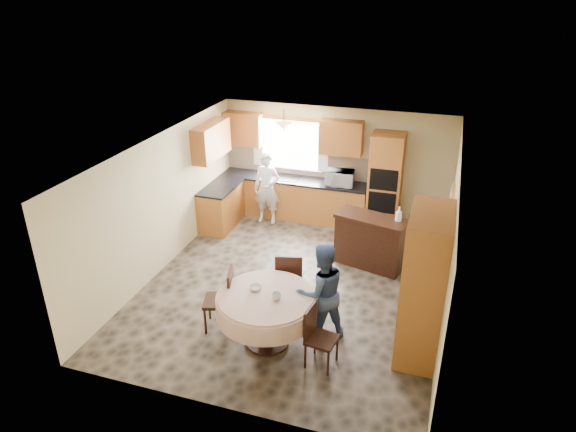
# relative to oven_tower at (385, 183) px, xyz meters

# --- Properties ---
(floor) EXTENTS (5.00, 6.00, 0.01)m
(floor) POSITION_rel_oven_tower_xyz_m (-1.15, -2.69, -1.06)
(floor) COLOR brown
(floor) RESTS_ON ground
(ceiling) EXTENTS (5.00, 6.00, 0.01)m
(ceiling) POSITION_rel_oven_tower_xyz_m (-1.15, -2.69, 1.44)
(ceiling) COLOR white
(ceiling) RESTS_ON wall_back
(wall_back) EXTENTS (5.00, 0.02, 2.50)m
(wall_back) POSITION_rel_oven_tower_xyz_m (-1.15, 0.31, 0.19)
(wall_back) COLOR tan
(wall_back) RESTS_ON floor
(wall_front) EXTENTS (5.00, 0.02, 2.50)m
(wall_front) POSITION_rel_oven_tower_xyz_m (-1.15, -5.69, 0.19)
(wall_front) COLOR tan
(wall_front) RESTS_ON floor
(wall_left) EXTENTS (0.02, 6.00, 2.50)m
(wall_left) POSITION_rel_oven_tower_xyz_m (-3.65, -2.69, 0.19)
(wall_left) COLOR tan
(wall_left) RESTS_ON floor
(wall_right) EXTENTS (0.02, 6.00, 2.50)m
(wall_right) POSITION_rel_oven_tower_xyz_m (1.35, -2.69, 0.19)
(wall_right) COLOR tan
(wall_right) RESTS_ON floor
(window) EXTENTS (1.40, 0.03, 1.10)m
(window) POSITION_rel_oven_tower_xyz_m (-2.15, 0.29, 0.54)
(window) COLOR white
(window) RESTS_ON wall_back
(curtain_left) EXTENTS (0.22, 0.02, 1.15)m
(curtain_left) POSITION_rel_oven_tower_xyz_m (-2.90, 0.24, 0.59)
(curtain_left) COLOR white
(curtain_left) RESTS_ON wall_back
(curtain_right) EXTENTS (0.22, 0.02, 1.15)m
(curtain_right) POSITION_rel_oven_tower_xyz_m (-1.40, 0.24, 0.59)
(curtain_right) COLOR white
(curtain_right) RESTS_ON wall_back
(base_cab_back) EXTENTS (3.30, 0.60, 0.88)m
(base_cab_back) POSITION_rel_oven_tower_xyz_m (-2.00, 0.01, -0.62)
(base_cab_back) COLOR orange
(base_cab_back) RESTS_ON floor
(counter_back) EXTENTS (3.30, 0.64, 0.04)m
(counter_back) POSITION_rel_oven_tower_xyz_m (-2.00, 0.01, -0.16)
(counter_back) COLOR black
(counter_back) RESTS_ON base_cab_back
(base_cab_left) EXTENTS (0.60, 1.20, 0.88)m
(base_cab_left) POSITION_rel_oven_tower_xyz_m (-3.35, -0.89, -0.62)
(base_cab_left) COLOR orange
(base_cab_left) RESTS_ON floor
(counter_left) EXTENTS (0.64, 1.20, 0.04)m
(counter_left) POSITION_rel_oven_tower_xyz_m (-3.35, -0.89, -0.16)
(counter_left) COLOR black
(counter_left) RESTS_ON base_cab_left
(backsplash) EXTENTS (3.30, 0.02, 0.55)m
(backsplash) POSITION_rel_oven_tower_xyz_m (-2.00, 0.30, 0.12)
(backsplash) COLOR beige
(backsplash) RESTS_ON wall_back
(wall_cab_left) EXTENTS (0.85, 0.33, 0.72)m
(wall_cab_left) POSITION_rel_oven_tower_xyz_m (-3.20, 0.15, 0.85)
(wall_cab_left) COLOR #B3632C
(wall_cab_left) RESTS_ON wall_back
(wall_cab_right) EXTENTS (0.90, 0.33, 0.72)m
(wall_cab_right) POSITION_rel_oven_tower_xyz_m (-1.00, 0.15, 0.85)
(wall_cab_right) COLOR #B3632C
(wall_cab_right) RESTS_ON wall_back
(wall_cab_side) EXTENTS (0.33, 1.20, 0.72)m
(wall_cab_side) POSITION_rel_oven_tower_xyz_m (-3.48, -0.89, 0.85)
(wall_cab_side) COLOR #B3632C
(wall_cab_side) RESTS_ON wall_left
(oven_tower) EXTENTS (0.66, 0.62, 2.12)m
(oven_tower) POSITION_rel_oven_tower_xyz_m (0.00, 0.00, 0.00)
(oven_tower) COLOR orange
(oven_tower) RESTS_ON floor
(oven_upper) EXTENTS (0.56, 0.01, 0.45)m
(oven_upper) POSITION_rel_oven_tower_xyz_m (0.00, -0.31, 0.19)
(oven_upper) COLOR black
(oven_upper) RESTS_ON oven_tower
(oven_lower) EXTENTS (0.56, 0.01, 0.45)m
(oven_lower) POSITION_rel_oven_tower_xyz_m (0.00, -0.31, -0.31)
(oven_lower) COLOR black
(oven_lower) RESTS_ON oven_tower
(pendant) EXTENTS (0.36, 0.36, 0.18)m
(pendant) POSITION_rel_oven_tower_xyz_m (-2.15, -0.19, 1.06)
(pendant) COLOR beige
(pendant) RESTS_ON ceiling
(sideboard) EXTENTS (1.41, 0.86, 0.94)m
(sideboard) POSITION_rel_oven_tower_xyz_m (-0.00, -1.59, -0.59)
(sideboard) COLOR #33170D
(sideboard) RESTS_ON floor
(space_heater) EXTENTS (0.43, 0.38, 0.50)m
(space_heater) POSITION_rel_oven_tower_xyz_m (0.99, -2.42, -0.81)
(space_heater) COLOR black
(space_heater) RESTS_ON floor
(cupboard) EXTENTS (0.57, 1.15, 2.19)m
(cupboard) POSITION_rel_oven_tower_xyz_m (1.07, -3.78, 0.04)
(cupboard) COLOR orange
(cupboard) RESTS_ON floor
(dining_table) EXTENTS (1.46, 1.46, 0.84)m
(dining_table) POSITION_rel_oven_tower_xyz_m (-1.06, -4.31, -0.41)
(dining_table) COLOR #33170D
(dining_table) RESTS_ON floor
(chair_left) EXTENTS (0.54, 0.54, 1.02)m
(chair_left) POSITION_rel_oven_tower_xyz_m (-1.81, -4.15, -0.50)
(chair_left) COLOR #33170D
(chair_left) RESTS_ON floor
(chair_back) EXTENTS (0.55, 0.55, 1.04)m
(chair_back) POSITION_rel_oven_tower_xyz_m (-1.02, -3.38, -0.49)
(chair_back) COLOR #33170D
(chair_back) RESTS_ON floor
(chair_right) EXTENTS (0.45, 0.45, 0.92)m
(chair_right) POSITION_rel_oven_tower_xyz_m (-0.25, -4.51, -0.55)
(chair_right) COLOR #33170D
(chair_right) RESTS_ON floor
(framed_picture) EXTENTS (0.06, 0.58, 0.48)m
(framed_picture) POSITION_rel_oven_tower_xyz_m (1.32, -1.68, 0.49)
(framed_picture) COLOR gold
(framed_picture) RESTS_ON wall_right
(microwave) EXTENTS (0.62, 0.45, 0.32)m
(microwave) POSITION_rel_oven_tower_xyz_m (-0.95, -0.04, 0.02)
(microwave) COLOR silver
(microwave) RESTS_ON counter_back
(person_sink) EXTENTS (0.60, 0.42, 1.58)m
(person_sink) POSITION_rel_oven_tower_xyz_m (-2.47, -0.39, -0.27)
(person_sink) COLOR silver
(person_sink) RESTS_ON floor
(person_dining) EXTENTS (0.96, 0.92, 1.56)m
(person_dining) POSITION_rel_oven_tower_xyz_m (-0.35, -3.91, -0.28)
(person_dining) COLOR #364A76
(person_dining) RESTS_ON floor
(bowl_sideboard) EXTENTS (0.26, 0.26, 0.05)m
(bowl_sideboard) POSITION_rel_oven_tower_xyz_m (-0.22, -1.59, -0.10)
(bowl_sideboard) COLOR #B2B2B2
(bowl_sideboard) RESTS_ON sideboard
(bottle_sideboard) EXTENTS (0.15, 0.15, 0.32)m
(bottle_sideboard) POSITION_rel_oven_tower_xyz_m (0.46, -1.59, 0.04)
(bottle_sideboard) COLOR silver
(bottle_sideboard) RESTS_ON sideboard
(cup_table) EXTENTS (0.17, 0.17, 0.10)m
(cup_table) POSITION_rel_oven_tower_xyz_m (-0.89, -4.36, -0.17)
(cup_table) COLOR #B2B2B2
(cup_table) RESTS_ON dining_table
(bowl_table) EXTENTS (0.21, 0.21, 0.06)m
(bowl_table) POSITION_rel_oven_tower_xyz_m (-1.26, -4.22, -0.20)
(bowl_table) COLOR #B2B2B2
(bowl_table) RESTS_ON dining_table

